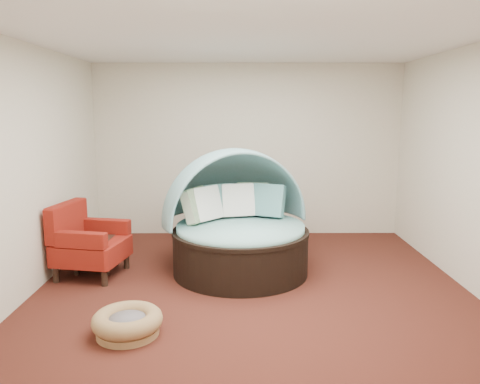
{
  "coord_description": "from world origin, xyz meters",
  "views": [
    {
      "loc": [
        -0.17,
        -5.19,
        2.06
      ],
      "look_at": [
        -0.14,
        0.6,
        1.04
      ],
      "focal_mm": 35.0,
      "sensor_mm": 36.0,
      "label": 1
    }
  ],
  "objects_px": {
    "red_armchair": "(87,242)",
    "pet_basket": "(128,323)",
    "canopy_daybed": "(237,215)",
    "side_table": "(96,248)"
  },
  "relations": [
    {
      "from": "red_armchair",
      "to": "side_table",
      "type": "bearing_deg",
      "value": 82.38
    },
    {
      "from": "canopy_daybed",
      "to": "side_table",
      "type": "distance_m",
      "value": 1.88
    },
    {
      "from": "canopy_daybed",
      "to": "red_armchair",
      "type": "relative_size",
      "value": 2.46
    },
    {
      "from": "pet_basket",
      "to": "side_table",
      "type": "distance_m",
      "value": 1.96
    },
    {
      "from": "red_armchair",
      "to": "side_table",
      "type": "height_order",
      "value": "red_armchair"
    },
    {
      "from": "red_armchair",
      "to": "pet_basket",
      "type": "bearing_deg",
      "value": -50.91
    },
    {
      "from": "canopy_daybed",
      "to": "red_armchair",
      "type": "xyz_separation_m",
      "value": [
        -1.89,
        -0.18,
        -0.31
      ]
    },
    {
      "from": "pet_basket",
      "to": "red_armchair",
      "type": "distance_m",
      "value": 1.85
    },
    {
      "from": "canopy_daybed",
      "to": "red_armchair",
      "type": "distance_m",
      "value": 1.92
    },
    {
      "from": "red_armchair",
      "to": "side_table",
      "type": "xyz_separation_m",
      "value": [
        0.06,
        0.18,
        -0.12
      ]
    }
  ]
}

